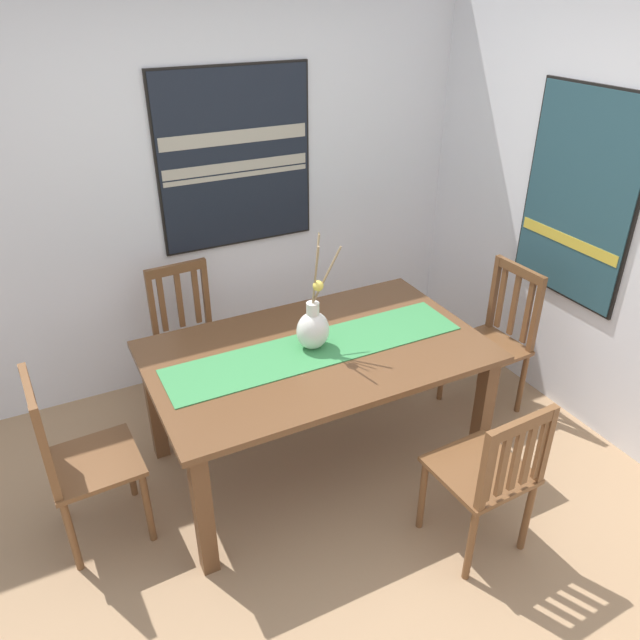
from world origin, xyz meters
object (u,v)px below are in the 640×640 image
object	(u,v)px
centerpiece_vase	(313,327)
chair_2	(489,473)
painting_on_back_wall	(235,159)
dining_table	(317,364)
chair_3	(494,339)
chair_0	(190,337)
painting_on_side_wall	(579,197)
chair_1	(78,458)

from	to	relation	value
centerpiece_vase	chair_2	world-z (taller)	centerpiece_vase
chair_2	painting_on_back_wall	xyz separation A→B (m)	(-0.39, 2.18, 1.01)
dining_table	centerpiece_vase	world-z (taller)	centerpiece_vase
centerpiece_vase	chair_3	world-z (taller)	centerpiece_vase
dining_table	chair_2	bearing A→B (deg)	-65.33
dining_table	centerpiece_vase	xyz separation A→B (m)	(-0.01, 0.02, 0.23)
chair_0	painting_on_side_wall	bearing A→B (deg)	-25.12
dining_table	painting_on_back_wall	world-z (taller)	painting_on_back_wall
chair_3	chair_1	bearing A→B (deg)	179.42
chair_2	painting_on_side_wall	world-z (taller)	painting_on_side_wall
chair_0	painting_on_back_wall	distance (m)	1.18
chair_3	painting_on_side_wall	size ratio (longest dim) A/B	0.78
chair_1	painting_on_back_wall	distance (m)	2.06
painting_on_back_wall	chair_2	bearing A→B (deg)	-79.89
chair_0	chair_1	xyz separation A→B (m)	(-0.81, -0.90, 0.02)
chair_1	painting_on_side_wall	distance (m)	3.07
painting_on_back_wall	painting_on_side_wall	world-z (taller)	painting_on_back_wall
centerpiece_vase	chair_0	world-z (taller)	centerpiece_vase
chair_2	chair_0	bearing A→B (deg)	115.84
chair_2	painting_on_back_wall	world-z (taller)	painting_on_back_wall
painting_on_back_wall	chair_0	bearing A→B (deg)	-146.44
chair_2	chair_3	size ratio (longest dim) A/B	0.91
chair_0	painting_on_back_wall	bearing A→B (deg)	33.56
chair_1	chair_2	xyz separation A→B (m)	(1.70, -0.95, -0.03)
chair_2	dining_table	bearing A→B (deg)	114.67
centerpiece_vase	painting_on_back_wall	bearing A→B (deg)	87.45
chair_2	painting_on_back_wall	size ratio (longest dim) A/B	0.78
chair_0	dining_table	bearing A→B (deg)	-62.97
dining_table	painting_on_side_wall	distance (m)	1.82
dining_table	painting_on_side_wall	xyz separation A→B (m)	(1.67, -0.09, 0.72)
painting_on_back_wall	chair_3	bearing A→B (deg)	-46.16
painting_on_back_wall	painting_on_side_wall	distance (m)	2.11
chair_0	painting_on_side_wall	size ratio (longest dim) A/B	0.75
chair_1	chair_3	size ratio (longest dim) A/B	1.00
chair_0	chair_1	world-z (taller)	chair_1
dining_table	chair_1	distance (m)	1.28
dining_table	painting_on_back_wall	xyz separation A→B (m)	(0.04, 1.24, 0.83)
dining_table	painting_on_side_wall	bearing A→B (deg)	-3.20
centerpiece_vase	painting_on_side_wall	world-z (taller)	painting_on_side_wall
chair_3	chair_2	bearing A→B (deg)	-131.74
dining_table	chair_2	size ratio (longest dim) A/B	2.01
dining_table	chair_1	xyz separation A→B (m)	(-1.27, 0.01, -0.16)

